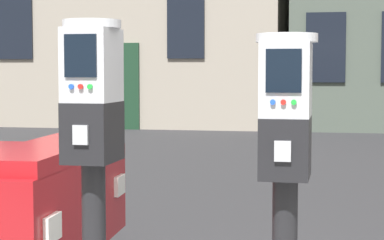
# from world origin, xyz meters

# --- Properties ---
(parking_meter_near_kerb) EXTENTS (0.22, 0.25, 1.48)m
(parking_meter_near_kerb) POSITION_xyz_m (-0.62, -0.19, 1.16)
(parking_meter_near_kerb) COLOR black
(parking_meter_near_kerb) RESTS_ON sidewalk_slab
(parking_meter_twin_adjacent) EXTENTS (0.22, 0.25, 1.43)m
(parking_meter_twin_adjacent) POSITION_xyz_m (0.09, -0.19, 1.12)
(parking_meter_twin_adjacent) COLOR black
(parking_meter_twin_adjacent) RESTS_ON sidewalk_slab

